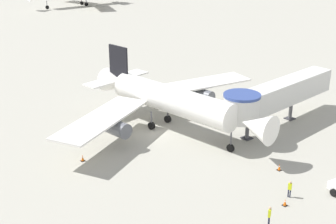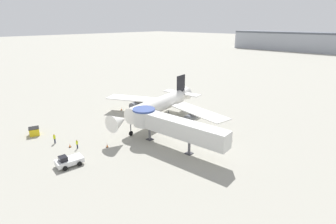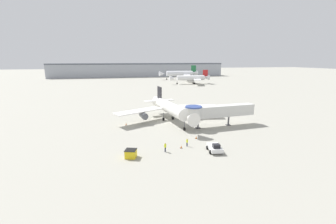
{
  "view_description": "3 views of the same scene",
  "coord_description": "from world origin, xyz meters",
  "px_view_note": "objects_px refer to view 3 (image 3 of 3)",
  "views": [
    {
      "loc": [
        -30.57,
        -40.23,
        22.44
      ],
      "look_at": [
        -1.78,
        -4.12,
        4.35
      ],
      "focal_mm": 50.0,
      "sensor_mm": 36.0,
      "label": 1
    },
    {
      "loc": [
        39.66,
        -37.51,
        20.67
      ],
      "look_at": [
        4.85,
        -0.41,
        3.07
      ],
      "focal_mm": 28.0,
      "sensor_mm": 36.0,
      "label": 2
    },
    {
      "loc": [
        -12.76,
        -58.6,
        16.8
      ],
      "look_at": [
        0.22,
        -3.53,
        3.62
      ],
      "focal_mm": 24.0,
      "sensor_mm": 36.0,
      "label": 3
    }
  ],
  "objects_px": {
    "traffic_cone_apron_front": "(181,147)",
    "background_jet_red_tail": "(191,78)",
    "pushback_tug_white": "(215,148)",
    "service_container_yellow": "(131,154)",
    "ground_crew_wing_walker": "(165,147)",
    "traffic_cone_near_nose": "(196,137)",
    "background_jet_green_tail": "(180,73)",
    "main_airplane": "(170,108)",
    "traffic_cone_port_wing": "(126,124)",
    "jet_bridge": "(215,111)",
    "ground_crew_marshaller": "(187,142)"
  },
  "relations": [
    {
      "from": "traffic_cone_apron_front",
      "to": "ground_crew_wing_walker",
      "type": "relative_size",
      "value": 0.37
    },
    {
      "from": "main_airplane",
      "to": "background_jet_green_tail",
      "type": "xyz_separation_m",
      "value": [
        41.26,
        130.77,
        1.52
      ]
    },
    {
      "from": "jet_bridge",
      "to": "traffic_cone_near_nose",
      "type": "xyz_separation_m",
      "value": [
        -7.84,
        -7.58,
        -3.72
      ]
    },
    {
      "from": "traffic_cone_near_nose",
      "to": "background_jet_green_tail",
      "type": "bearing_deg",
      "value": 75.0
    },
    {
      "from": "pushback_tug_white",
      "to": "background_jet_green_tail",
      "type": "distance_m",
      "value": 158.05
    },
    {
      "from": "jet_bridge",
      "to": "pushback_tug_white",
      "type": "relative_size",
      "value": 4.55
    },
    {
      "from": "main_airplane",
      "to": "ground_crew_marshaller",
      "type": "xyz_separation_m",
      "value": [
        -1.14,
        -18.85,
        -2.8
      ]
    },
    {
      "from": "service_container_yellow",
      "to": "pushback_tug_white",
      "type": "bearing_deg",
      "value": -3.41
    },
    {
      "from": "main_airplane",
      "to": "traffic_cone_apron_front",
      "type": "bearing_deg",
      "value": -105.93
    },
    {
      "from": "jet_bridge",
      "to": "pushback_tug_white",
      "type": "xyz_separation_m",
      "value": [
        -6.91,
        -15.06,
        -3.29
      ]
    },
    {
      "from": "ground_crew_wing_walker",
      "to": "background_jet_red_tail",
      "type": "relative_size",
      "value": 0.06
    },
    {
      "from": "pushback_tug_white",
      "to": "traffic_cone_apron_front",
      "type": "distance_m",
      "value": 6.44
    },
    {
      "from": "ground_crew_marshaller",
      "to": "background_jet_red_tail",
      "type": "distance_m",
      "value": 118.93
    },
    {
      "from": "jet_bridge",
      "to": "traffic_cone_apron_front",
      "type": "relative_size",
      "value": 28.45
    },
    {
      "from": "traffic_cone_near_nose",
      "to": "main_airplane",
      "type": "bearing_deg",
      "value": 98.25
    },
    {
      "from": "traffic_cone_near_nose",
      "to": "background_jet_green_tail",
      "type": "xyz_separation_m",
      "value": [
        39.07,
        145.83,
        4.93
      ]
    },
    {
      "from": "traffic_cone_apron_front",
      "to": "ground_crew_wing_walker",
      "type": "height_order",
      "value": "ground_crew_wing_walker"
    },
    {
      "from": "main_airplane",
      "to": "background_jet_green_tail",
      "type": "distance_m",
      "value": 137.13
    },
    {
      "from": "pushback_tug_white",
      "to": "traffic_cone_near_nose",
      "type": "distance_m",
      "value": 7.55
    },
    {
      "from": "jet_bridge",
      "to": "main_airplane",
      "type": "bearing_deg",
      "value": 138.83
    },
    {
      "from": "ground_crew_wing_walker",
      "to": "background_jet_green_tail",
      "type": "distance_m",
      "value": 158.58
    },
    {
      "from": "main_airplane",
      "to": "traffic_cone_apron_front",
      "type": "relative_size",
      "value": 46.44
    },
    {
      "from": "service_container_yellow",
      "to": "traffic_cone_near_nose",
      "type": "relative_size",
      "value": 3.46
    },
    {
      "from": "pushback_tug_white",
      "to": "service_container_yellow",
      "type": "height_order",
      "value": "pushback_tug_white"
    },
    {
      "from": "ground_crew_marshaller",
      "to": "ground_crew_wing_walker",
      "type": "relative_size",
      "value": 0.9
    },
    {
      "from": "main_airplane",
      "to": "traffic_cone_near_nose",
      "type": "height_order",
      "value": "main_airplane"
    },
    {
      "from": "traffic_cone_apron_front",
      "to": "background_jet_red_tail",
      "type": "height_order",
      "value": "background_jet_red_tail"
    },
    {
      "from": "pushback_tug_white",
      "to": "main_airplane",
      "type": "bearing_deg",
      "value": 106.09
    },
    {
      "from": "ground_crew_wing_walker",
      "to": "ground_crew_marshaller",
      "type": "bearing_deg",
      "value": -11.21
    },
    {
      "from": "main_airplane",
      "to": "traffic_cone_apron_front",
      "type": "height_order",
      "value": "main_airplane"
    },
    {
      "from": "jet_bridge",
      "to": "traffic_cone_near_nose",
      "type": "distance_m",
      "value": 11.52
    },
    {
      "from": "pushback_tug_white",
      "to": "service_container_yellow",
      "type": "relative_size",
      "value": 1.72
    },
    {
      "from": "pushback_tug_white",
      "to": "ground_crew_marshaller",
      "type": "xyz_separation_m",
      "value": [
        -4.26,
        3.7,
        0.17
      ]
    },
    {
      "from": "main_airplane",
      "to": "traffic_cone_near_nose",
      "type": "distance_m",
      "value": 15.59
    },
    {
      "from": "ground_crew_wing_walker",
      "to": "traffic_cone_port_wing",
      "type": "bearing_deg",
      "value": 76.89
    },
    {
      "from": "traffic_cone_port_wing",
      "to": "ground_crew_marshaller",
      "type": "distance_m",
      "value": 20.96
    },
    {
      "from": "traffic_cone_apron_front",
      "to": "background_jet_red_tail",
      "type": "relative_size",
      "value": 0.02
    },
    {
      "from": "traffic_cone_near_nose",
      "to": "service_container_yellow",
      "type": "bearing_deg",
      "value": -155.79
    },
    {
      "from": "jet_bridge",
      "to": "ground_crew_marshaller",
      "type": "height_order",
      "value": "jet_bridge"
    },
    {
      "from": "main_airplane",
      "to": "background_jet_green_tail",
      "type": "height_order",
      "value": "background_jet_green_tail"
    },
    {
      "from": "traffic_cone_port_wing",
      "to": "background_jet_green_tail",
      "type": "distance_m",
      "value": 142.31
    },
    {
      "from": "ground_crew_wing_walker",
      "to": "background_jet_green_tail",
      "type": "height_order",
      "value": "background_jet_green_tail"
    },
    {
      "from": "traffic_cone_port_wing",
      "to": "ground_crew_marshaller",
      "type": "bearing_deg",
      "value": -58.21
    },
    {
      "from": "traffic_cone_apron_front",
      "to": "service_container_yellow",
      "type": "bearing_deg",
      "value": -167.84
    },
    {
      "from": "pushback_tug_white",
      "to": "background_jet_green_tail",
      "type": "height_order",
      "value": "background_jet_green_tail"
    },
    {
      "from": "traffic_cone_apron_front",
      "to": "ground_crew_marshaller",
      "type": "relative_size",
      "value": 0.41
    },
    {
      "from": "service_container_yellow",
      "to": "ground_crew_wing_walker",
      "type": "distance_m",
      "value": 6.53
    },
    {
      "from": "jet_bridge",
      "to": "traffic_cone_port_wing",
      "type": "distance_m",
      "value": 23.41
    },
    {
      "from": "background_jet_red_tail",
      "to": "traffic_cone_apron_front",
      "type": "bearing_deg",
      "value": -17.92
    },
    {
      "from": "traffic_cone_near_nose",
      "to": "traffic_cone_apron_front",
      "type": "distance_m",
      "value": 6.48
    }
  ]
}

